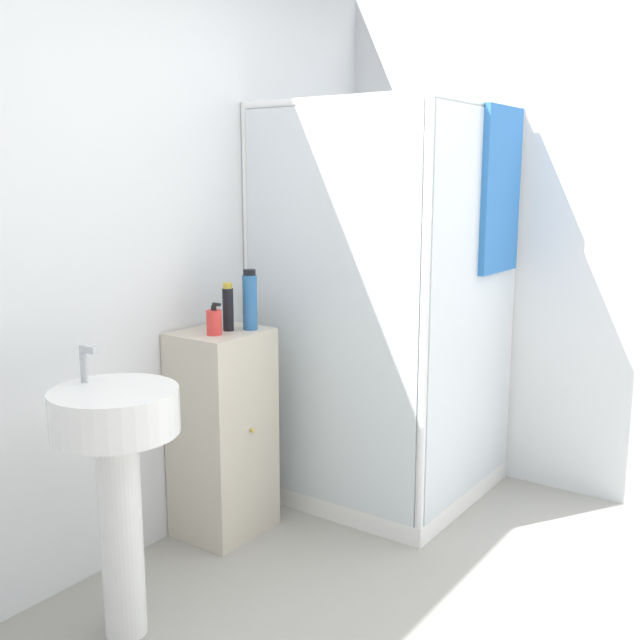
{
  "coord_description": "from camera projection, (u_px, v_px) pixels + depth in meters",
  "views": [
    {
      "loc": [
        -1.95,
        -0.65,
        1.56
      ],
      "look_at": [
        0.53,
        1.1,
        0.98
      ],
      "focal_mm": 42.0,
      "sensor_mm": 36.0,
      "label": 1
    }
  ],
  "objects": [
    {
      "name": "wall_back",
      "position": [
        119.0,
        257.0,
        2.95
      ],
      "size": [
        6.4,
        0.06,
        2.5
      ],
      "primitive_type": "cube",
      "color": "silver",
      "rests_on": "ground_plane"
    },
    {
      "name": "shower_enclosure",
      "position": [
        393.0,
        397.0,
        3.66
      ],
      "size": [
        0.97,
        1.0,
        1.89
      ],
      "color": "white",
      "rests_on": "ground_plane"
    },
    {
      "name": "vanity_cabinet",
      "position": [
        223.0,
        433.0,
        3.28
      ],
      "size": [
        0.39,
        0.35,
        0.91
      ],
      "color": "beige",
      "rests_on": "ground_plane"
    },
    {
      "name": "sink",
      "position": [
        117.0,
        457.0,
        2.49
      ],
      "size": [
        0.42,
        0.42,
        1.01
      ],
      "color": "white",
      "rests_on": "ground_plane"
    },
    {
      "name": "soap_dispenser",
      "position": [
        214.0,
        322.0,
        3.1
      ],
      "size": [
        0.06,
        0.07,
        0.14
      ],
      "color": "red",
      "rests_on": "vanity_cabinet"
    },
    {
      "name": "shampoo_bottle_tall_black",
      "position": [
        228.0,
        307.0,
        3.18
      ],
      "size": [
        0.05,
        0.05,
        0.21
      ],
      "color": "black",
      "rests_on": "vanity_cabinet"
    },
    {
      "name": "shampoo_bottle_blue",
      "position": [
        250.0,
        300.0,
        3.2
      ],
      "size": [
        0.06,
        0.06,
        0.26
      ],
      "color": "#2D66A3",
      "rests_on": "vanity_cabinet"
    }
  ]
}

